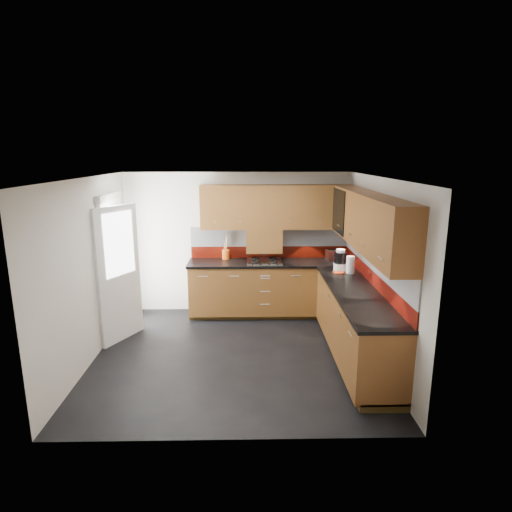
{
  "coord_description": "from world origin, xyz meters",
  "views": [
    {
      "loc": [
        0.17,
        -5.41,
        2.69
      ],
      "look_at": [
        0.29,
        0.65,
        1.24
      ],
      "focal_mm": 30.0,
      "sensor_mm": 36.0,
      "label": 1
    }
  ],
  "objects_px": {
    "toaster": "(334,255)",
    "utensil_pot": "(226,253)",
    "gas_hob": "(264,261)",
    "food_processor": "(340,261)"
  },
  "relations": [
    {
      "from": "utensil_pot",
      "to": "toaster",
      "type": "height_order",
      "value": "utensil_pot"
    },
    {
      "from": "utensil_pot",
      "to": "gas_hob",
      "type": "bearing_deg",
      "value": -19.7
    },
    {
      "from": "toaster",
      "to": "utensil_pot",
      "type": "bearing_deg",
      "value": 176.67
    },
    {
      "from": "utensil_pot",
      "to": "food_processor",
      "type": "relative_size",
      "value": 1.36
    },
    {
      "from": "gas_hob",
      "to": "toaster",
      "type": "xyz_separation_m",
      "value": [
        1.18,
        0.13,
        0.07
      ]
    },
    {
      "from": "utensil_pot",
      "to": "toaster",
      "type": "xyz_separation_m",
      "value": [
        1.83,
        -0.11,
        -0.01
      ]
    },
    {
      "from": "gas_hob",
      "to": "utensil_pot",
      "type": "bearing_deg",
      "value": 160.3
    },
    {
      "from": "food_processor",
      "to": "utensil_pot",
      "type": "bearing_deg",
      "value": 157.21
    },
    {
      "from": "gas_hob",
      "to": "utensil_pot",
      "type": "xyz_separation_m",
      "value": [
        -0.65,
        0.23,
        0.08
      ]
    },
    {
      "from": "gas_hob",
      "to": "utensil_pot",
      "type": "distance_m",
      "value": 0.7
    }
  ]
}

